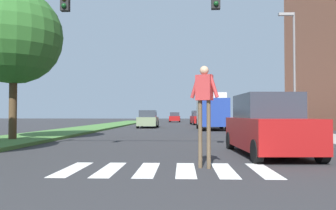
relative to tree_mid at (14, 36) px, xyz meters
name	(u,v)px	position (x,y,z in m)	size (l,w,h in m)	color
ground_plane	(178,129)	(7.63, 15.17, -5.00)	(140.00, 140.00, 0.00)	#2D2D30
crosswalk	(167,170)	(7.63, -7.63, -5.00)	(4.95, 2.20, 0.01)	silver
median_strip	(89,129)	(-0.07, 13.17, -4.93)	(3.66, 64.00, 0.15)	#477A38
tree_mid	(14,36)	(0.00, 0.00, 0.00)	(4.53, 4.53, 7.14)	#4C3823
sidewalk_right	(271,129)	(15.46, 13.17, -4.93)	(3.00, 64.00, 0.15)	#9E9991
traffic_light_gantry	(64,21)	(4.13, -4.75, -0.64)	(9.06, 0.30, 6.00)	gold
street_lamp_right	(293,61)	(14.87, 5.58, -0.41)	(1.02, 0.24, 7.50)	slate
pedestrian_performer	(204,100)	(8.54, -7.35, -3.34)	(0.71, 0.40, 2.49)	brown
suv_crossing	(268,126)	(10.76, -4.52, -4.07)	(2.18, 4.69, 1.97)	maroon
sedan_midblock	(148,120)	(4.67, 17.10, -4.22)	(1.91, 4.59, 1.69)	gray
sedan_distant	(199,118)	(10.02, 26.55, -4.20)	(2.14, 4.41, 1.75)	maroon
sedan_far_horizon	(175,118)	(6.73, 40.44, -4.25)	(1.81, 4.30, 1.62)	maroon
truck_box_delivery	(211,110)	(10.48, 13.27, -3.37)	(2.40, 6.20, 3.10)	navy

